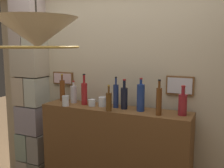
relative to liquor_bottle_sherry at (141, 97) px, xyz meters
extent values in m
cube|color=#BCAD8E|center=(-0.28, 0.25, -0.03)|extent=(3.36, 0.08, 2.47)
cube|color=brown|center=(-1.02, 0.20, 0.11)|extent=(0.27, 0.03, 0.14)
cube|color=beige|center=(-1.02, 0.18, 0.11)|extent=(0.24, 0.01, 0.11)
cube|color=brown|center=(0.33, 0.20, 0.11)|extent=(0.26, 0.03, 0.18)
cube|color=silver|center=(0.33, 0.18, 0.11)|extent=(0.23, 0.01, 0.15)
cube|color=#93A795|center=(-1.50, 0.11, -0.75)|extent=(0.17, 0.32, 0.33)
cube|color=gray|center=(-1.31, 0.11, -0.75)|extent=(0.17, 0.32, 0.33)
cube|color=#99919E|center=(-1.40, 0.11, -0.40)|extent=(0.33, 0.32, 0.33)
cube|color=#C3B095|center=(-1.50, 0.11, -0.05)|extent=(0.18, 0.32, 0.33)
cube|color=beige|center=(-1.31, 0.11, -0.05)|extent=(0.16, 0.32, 0.33)
cube|color=#B0A48D|center=(-1.40, 0.11, 0.29)|extent=(0.37, 0.32, 0.33)
cube|color=#AB9A8E|center=(-1.50, 0.11, 0.64)|extent=(0.18, 0.32, 0.33)
cube|color=#B6B79E|center=(-1.31, 0.11, 0.64)|extent=(0.17, 0.32, 0.33)
cube|color=#BBA9A5|center=(-1.40, 0.11, 0.98)|extent=(0.32, 0.32, 0.33)
cube|color=brown|center=(-0.28, 0.00, -0.70)|extent=(1.53, 0.33, 1.13)
cylinder|color=navy|center=(0.00, 0.00, 0.00)|extent=(0.07, 0.07, 0.26)
cylinder|color=navy|center=(0.00, 0.00, 0.15)|extent=(0.03, 0.03, 0.05)
cylinder|color=maroon|center=(0.00, 0.00, 0.18)|extent=(0.03, 0.03, 0.01)
cylinder|color=black|center=(-0.17, 0.02, -0.03)|extent=(0.07, 0.07, 0.21)
cylinder|color=black|center=(-0.17, 0.02, 0.11)|extent=(0.03, 0.03, 0.07)
cylinder|color=maroon|center=(-0.17, 0.02, 0.16)|extent=(0.03, 0.03, 0.01)
cylinder|color=maroon|center=(-0.63, 0.02, -0.02)|extent=(0.06, 0.06, 0.23)
cylinder|color=maroon|center=(-0.63, 0.02, 0.14)|extent=(0.02, 0.02, 0.09)
cylinder|color=black|center=(-0.63, 0.02, 0.19)|extent=(0.03, 0.03, 0.01)
cylinder|color=maroon|center=(0.39, 0.01, -0.04)|extent=(0.08, 0.08, 0.19)
cylinder|color=maroon|center=(0.39, 0.01, 0.09)|extent=(0.03, 0.03, 0.07)
cylinder|color=maroon|center=(0.39, 0.01, 0.13)|extent=(0.04, 0.04, 0.01)
cylinder|color=navy|center=(-0.27, 0.03, -0.02)|extent=(0.05, 0.05, 0.23)
cylinder|color=navy|center=(-0.27, 0.03, 0.13)|extent=(0.02, 0.02, 0.07)
cylinder|color=black|center=(-0.27, 0.03, 0.17)|extent=(0.02, 0.02, 0.01)
cylinder|color=#5F3314|center=(0.19, -0.07, -0.01)|extent=(0.05, 0.05, 0.25)
cylinder|color=#5F3314|center=(0.19, -0.07, 0.15)|extent=(0.02, 0.02, 0.07)
cylinder|color=black|center=(0.19, -0.07, 0.18)|extent=(0.03, 0.03, 0.01)
cylinder|color=brown|center=(-0.96, 0.09, -0.02)|extent=(0.06, 0.06, 0.23)
cylinder|color=brown|center=(-0.96, 0.09, 0.13)|extent=(0.02, 0.02, 0.06)
cylinder|color=#B7932D|center=(-0.96, 0.09, 0.16)|extent=(0.02, 0.02, 0.01)
cylinder|color=#BDB9C1|center=(-0.78, 0.04, -0.04)|extent=(0.07, 0.07, 0.18)
cylinder|color=#BDB9C1|center=(-0.78, 0.04, 0.07)|extent=(0.02, 0.02, 0.05)
cylinder|color=maroon|center=(-0.78, 0.04, 0.10)|extent=(0.03, 0.03, 0.01)
cylinder|color=#593613|center=(-0.28, -0.12, -0.05)|extent=(0.06, 0.06, 0.17)
cylinder|color=#593613|center=(-0.28, -0.12, 0.07)|extent=(0.02, 0.02, 0.07)
cylinder|color=#B7932D|center=(-0.28, -0.12, 0.11)|extent=(0.02, 0.02, 0.01)
cylinder|color=silver|center=(-0.52, -0.01, -0.10)|extent=(0.07, 0.07, 0.07)
cylinder|color=silver|center=(-0.42, 0.02, -0.08)|extent=(0.08, 0.08, 0.10)
cylinder|color=silver|center=(-0.77, -0.12, -0.08)|extent=(0.07, 0.07, 0.11)
cone|color=#EFE5C6|center=(-0.51, -0.82, 0.58)|extent=(0.59, 0.59, 0.22)
torus|color=#AD8433|center=(-0.51, -0.82, 0.48)|extent=(0.60, 0.60, 0.02)
camera|label=1|loc=(0.76, -2.33, 0.49)|focal=42.03mm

